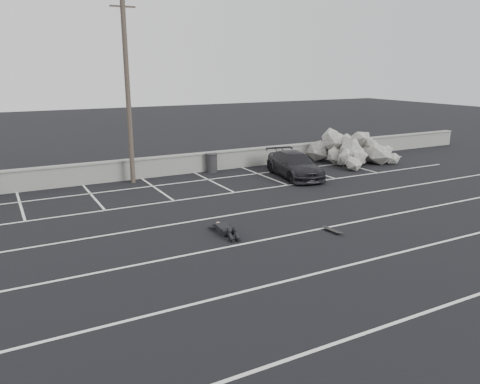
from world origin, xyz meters
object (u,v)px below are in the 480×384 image
utility_pole (128,91)px  person (223,226)px  trash_bin (212,163)px  skateboard (333,230)px  riprap_pile (355,153)px  car_right (294,165)px

utility_pole → person: utility_pole is taller
trash_bin → skateboard: size_ratio=1.39×
trash_bin → riprap_pile: bearing=-10.8°
car_right → skateboard: car_right is taller
skateboard → car_right: bearing=58.8°
utility_pole → skateboard: bearing=-68.7°
riprap_pile → skateboard: 13.27m
utility_pole → skateboard: utility_pole is taller
utility_pole → trash_bin: bearing=5.0°
trash_bin → person: size_ratio=0.46×
person → skateboard: 3.90m
car_right → person: bearing=-130.4°
riprap_pile → person: riprap_pile is taller
utility_pole → riprap_pile: (13.53, -1.31, -3.97)m
trash_bin → riprap_pile: 9.11m
utility_pole → skateboard: size_ratio=11.90×
utility_pole → riprap_pile: utility_pole is taller
trash_bin → riprap_pile: riprap_pile is taller
trash_bin → person: 9.96m
utility_pole → car_right: bearing=-19.3°
trash_bin → utility_pole: bearing=-175.0°
car_right → riprap_pile: riprap_pile is taller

